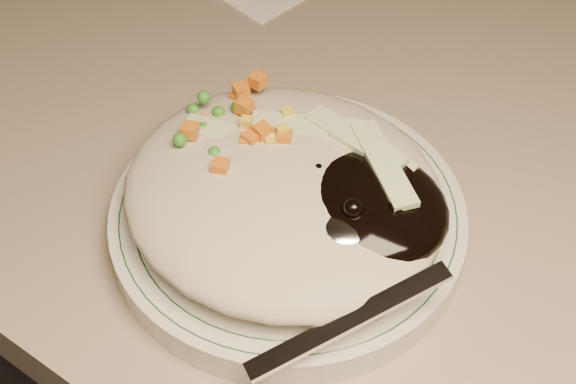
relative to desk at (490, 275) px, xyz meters
The scene contains 4 objects.
desk is the anchor object (origin of this frame).
plate 0.30m from the desk, 113.04° to the right, with size 0.22×0.22×0.02m, color silver.
plate_rim 0.31m from the desk, 113.04° to the right, with size 0.20×0.20×0.00m.
meal 0.32m from the desk, 111.89° to the right, with size 0.21×0.19×0.05m.
Camera 1 is at (0.10, 0.93, 1.13)m, focal length 50.00 mm.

